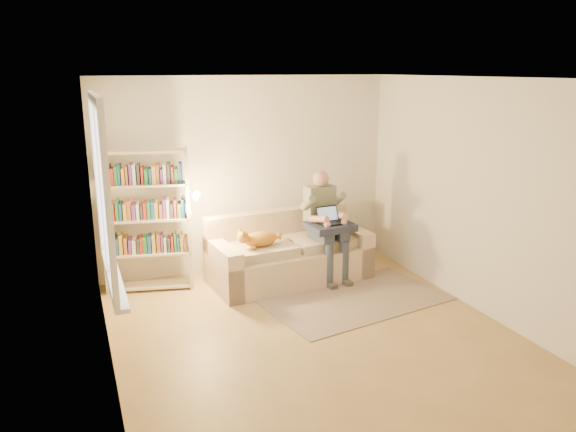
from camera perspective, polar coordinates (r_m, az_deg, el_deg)
name	(u,v)px	position (r m, az deg, el deg)	size (l,w,h in m)	color
floor	(314,334)	(5.98, 2.63, -11.93)	(4.50, 4.50, 0.00)	olive
ceiling	(317,78)	(5.34, 2.97, 13.84)	(4.00, 4.50, 0.02)	white
wall_left	(102,235)	(5.06, -18.34, -1.88)	(0.02, 4.50, 2.60)	silver
wall_right	(480,197)	(6.58, 18.91, 1.81)	(0.02, 4.50, 2.60)	silver
wall_back	(247,175)	(7.58, -4.21, 4.21)	(4.00, 0.02, 2.60)	silver
wall_front	(463,299)	(3.69, 17.39, -8.01)	(4.00, 0.02, 2.60)	silver
window	(106,221)	(5.24, -17.97, -0.45)	(0.12, 1.52, 1.69)	white
sofa	(288,256)	(7.33, 0.03, -4.09)	(2.12, 1.10, 0.87)	beige
person	(325,219)	(7.26, 3.75, -0.27)	(0.43, 0.64, 1.42)	gray
cat	(257,239)	(6.91, -3.14, -2.34)	(0.64, 0.27, 0.24)	gold
blanket	(328,227)	(7.17, 4.10, -1.08)	(0.56, 0.46, 0.09)	#24293F
laptop	(328,219)	(7.15, 4.07, -0.32)	(0.33, 0.29, 0.26)	black
bookshelf	(147,214)	(7.03, -14.16, 0.24)	(1.16, 0.55, 1.77)	beige
rug	(355,299)	(6.84, 6.84, -8.39)	(2.13, 1.26, 0.01)	gray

